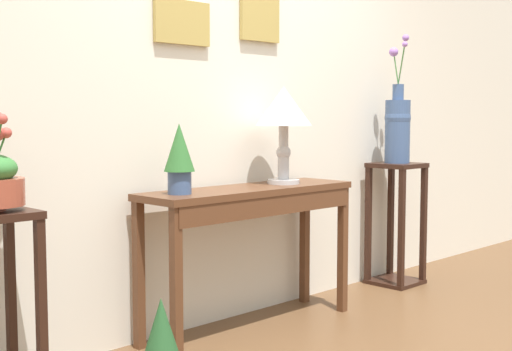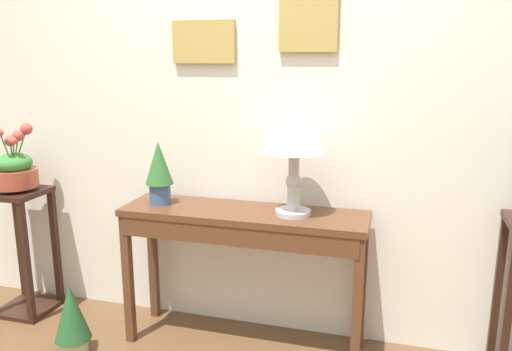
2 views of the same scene
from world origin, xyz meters
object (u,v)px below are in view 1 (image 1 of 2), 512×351
Objects in this scene: table_lamp at (284,112)px; flower_vase_tall_right at (398,124)px; pedestal_stand_right at (396,224)px; console_table at (253,209)px; potted_plant_on_console at (179,155)px; potted_plant_floor at (161,340)px.

flower_vase_tall_right is (1.14, 0.02, -0.08)m from table_lamp.
pedestal_stand_right is 0.67m from flower_vase_tall_right.
potted_plant_on_console is at bearing 177.50° from console_table.
console_table is at bearing -2.50° from potted_plant_on_console.
table_lamp reaches higher than console_table.
table_lamp is at bearing 0.17° from potted_plant_on_console.
potted_plant_on_console is at bearing -179.31° from pedestal_stand_right.
table_lamp is at bearing 4.96° from console_table.
console_table is at bearing 20.67° from potted_plant_floor.
potted_plant_floor is (-0.84, -0.32, -0.44)m from console_table.
pedestal_stand_right is at bearing 1.02° from table_lamp.
potted_plant_on_console is 1.94m from pedestal_stand_right.
flower_vase_tall_right reaches higher than table_lamp.
console_table is at bearing -178.24° from pedestal_stand_right.
pedestal_stand_right is (1.14, 0.02, -0.75)m from table_lamp.
potted_plant_on_console reaches higher than console_table.
console_table is at bearing -175.04° from table_lamp.
pedestal_stand_right is 0.97× the size of flower_vase_tall_right.
console_table is 0.56m from potted_plant_on_console.
flower_vase_tall_right is at bearing 9.13° from potted_plant_floor.
potted_plant_on_console is at bearing -179.83° from table_lamp.
potted_plant_floor is at bearing -170.87° from flower_vase_tall_right.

